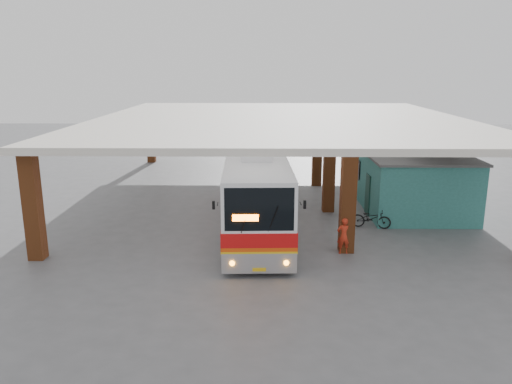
{
  "coord_description": "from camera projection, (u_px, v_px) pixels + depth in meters",
  "views": [
    {
      "loc": [
        -0.45,
        -22.68,
        7.49
      ],
      "look_at": [
        -0.8,
        0.0,
        1.78
      ],
      "focal_mm": 35.0,
      "sensor_mm": 36.0,
      "label": 1
    }
  ],
  "objects": [
    {
      "name": "canopy_roof",
      "position": [
        280.0,
        120.0,
        29.01
      ],
      "size": [
        21.0,
        23.0,
        0.3
      ],
      "primitive_type": "cube",
      "color": "silver",
      "rests_on": "brick_columns"
    },
    {
      "name": "shop_building",
      "position": [
        409.0,
        179.0,
        27.2
      ],
      "size": [
        5.2,
        8.2,
        3.11
      ],
      "color": "#296860",
      "rests_on": "ground"
    },
    {
      "name": "coach_bus",
      "position": [
        256.0,
        187.0,
        23.93
      ],
      "size": [
        3.22,
        13.23,
        3.83
      ],
      "rotation": [
        0.0,
        0.0,
        0.04
      ],
      "color": "silver",
      "rests_on": "ground"
    },
    {
      "name": "pedestrian",
      "position": [
        344.0,
        236.0,
        20.43
      ],
      "size": [
        0.59,
        0.42,
        1.53
      ],
      "primitive_type": "imported",
      "rotation": [
        0.0,
        0.0,
        3.24
      ],
      "color": "red",
      "rests_on": "ground"
    },
    {
      "name": "brick_columns",
      "position": [
        297.0,
        164.0,
        28.11
      ],
      "size": [
        20.1,
        21.6,
        4.35
      ],
      "color": "brown",
      "rests_on": "ground"
    },
    {
      "name": "red_chair",
      "position": [
        346.0,
        193.0,
        28.9
      ],
      "size": [
        0.51,
        0.51,
        0.8
      ],
      "rotation": [
        0.0,
        0.0,
        0.25
      ],
      "color": "#B61314",
      "rests_on": "ground"
    },
    {
      "name": "motorcycle",
      "position": [
        371.0,
        218.0,
        23.76
      ],
      "size": [
        1.96,
        1.11,
        0.97
      ],
      "primitive_type": "imported",
      "rotation": [
        0.0,
        0.0,
        1.3
      ],
      "color": "black",
      "rests_on": "ground"
    },
    {
      "name": "ground",
      "position": [
        273.0,
        228.0,
        23.81
      ],
      "size": [
        90.0,
        90.0,
        0.0
      ],
      "primitive_type": "plane",
      "color": "#515154",
      "rests_on": "ground"
    }
  ]
}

